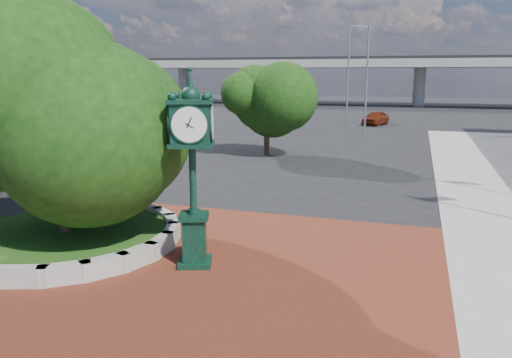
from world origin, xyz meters
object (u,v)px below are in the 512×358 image
at_px(parked_car, 376,118).
at_px(street_lamp_near, 370,72).
at_px(street_lamp_far, 351,67).
at_px(post_clock, 192,162).

relative_size(parked_car, street_lamp_near, 0.47).
xyz_separation_m(parked_car, street_lamp_far, (-2.68, -0.03, 4.96)).
xyz_separation_m(street_lamp_near, street_lamp_far, (-2.85, 10.36, 0.52)).
bearing_deg(street_lamp_near, street_lamp_far, 105.38).
xyz_separation_m(parked_car, street_lamp_near, (0.17, -10.39, 4.44)).
height_order(street_lamp_near, street_lamp_far, street_lamp_far).
relative_size(post_clock, street_lamp_near, 0.59).
height_order(post_clock, parked_car, post_clock).
height_order(post_clock, street_lamp_far, street_lamp_far).
distance_m(parked_car, street_lamp_near, 11.30).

